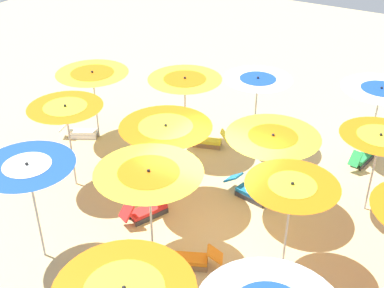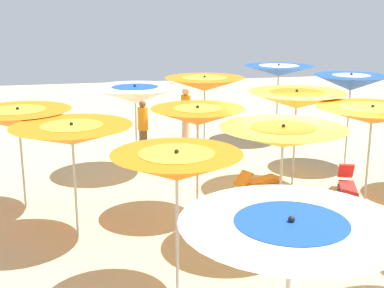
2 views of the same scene
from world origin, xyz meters
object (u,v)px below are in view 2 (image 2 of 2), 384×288
object	(u,v)px
beach_umbrella_5	(372,115)
beachgoer_0	(143,127)
beach_umbrella_11	(135,95)
beach_umbrella_3	(279,71)
beach_umbrella_10	(198,116)
beach_umbrella_6	(296,100)
beach_umbrella_13	(177,167)
beach_umbrella_2	(351,83)
lounger_5	(313,231)
beach_ball	(310,133)
beachgoer_1	(186,116)
beach_umbrella_12	(290,241)
beach_umbrella_7	(205,84)
beach_umbrella_9	(283,137)
beach_umbrella_14	(72,135)
lounger_2	(260,181)
lounger_1	(348,187)
beach_umbrella_15	(18,119)

from	to	relation	value
beach_umbrella_5	beachgoer_0	bearing A→B (deg)	37.51
beach_umbrella_11	beach_umbrella_3	bearing A→B (deg)	-62.65
beach_umbrella_10	beach_umbrella_6	bearing A→B (deg)	-66.04
beach_umbrella_3	beach_umbrella_13	size ratio (longest dim) A/B	1.10
beach_umbrella_2	lounger_5	world-z (taller)	beach_umbrella_2
beach_umbrella_2	beach_ball	world-z (taller)	beach_umbrella_2
beachgoer_1	beach_umbrella_12	bearing A→B (deg)	153.66
beach_umbrella_7	beach_ball	world-z (taller)	beach_umbrella_7
beach_ball	beach_umbrella_9	bearing A→B (deg)	151.05
beach_umbrella_11	beachgoer_1	size ratio (longest dim) A/B	1.23
beach_umbrella_14	beach_umbrella_5	bearing A→B (deg)	-90.19
beach_umbrella_7	beach_ball	bearing A→B (deg)	-68.28
lounger_5	beach_umbrella_5	bearing A→B (deg)	-135.49
lounger_5	lounger_2	bearing A→B (deg)	-80.80
beach_umbrella_2	beach_umbrella_3	distance (m)	3.33
beach_umbrella_2	lounger_1	world-z (taller)	beach_umbrella_2
beachgoer_1	beach_ball	world-z (taller)	beachgoer_1
beach_umbrella_5	beach_umbrella_11	xyz separation A→B (m)	(3.86, 4.41, -0.03)
lounger_2	beach_ball	bearing A→B (deg)	27.42
beach_umbrella_7	beach_umbrella_12	bearing A→B (deg)	171.01
beach_umbrella_12	beachgoer_1	size ratio (longest dim) A/B	1.20
beach_umbrella_3	beach_umbrella_7	bearing A→B (deg)	121.13
lounger_1	beach_umbrella_14	bearing A→B (deg)	-59.35
beach_umbrella_7	lounger_2	distance (m)	3.58
beachgoer_0	beach_umbrella_6	bearing A→B (deg)	93.82
beach_umbrella_5	beach_umbrella_10	world-z (taller)	beach_umbrella_10
lounger_2	beach_ball	xyz separation A→B (m)	(4.56, -3.43, -0.07)
beach_umbrella_3	beach_umbrella_10	distance (m)	7.00
beach_umbrella_14	lounger_2	bearing A→B (deg)	-68.21
lounger_5	beachgoer_0	xyz separation A→B (m)	(6.52, 2.30, 0.64)
beach_umbrella_6	beachgoer_0	distance (m)	4.85
beach_umbrella_6	beachgoer_0	size ratio (longest dim) A/B	1.45
beach_umbrella_11	beach_umbrella_15	size ratio (longest dim) A/B	1.03
beach_umbrella_13	lounger_5	distance (m)	3.46
beach_umbrella_6	beach_umbrella_14	world-z (taller)	beach_umbrella_6
beach_umbrella_3	beach_umbrella_6	size ratio (longest dim) A/B	1.04
beach_umbrella_15	beachgoer_1	xyz separation A→B (m)	(4.19, -4.42, -0.98)
beach_umbrella_9	lounger_1	size ratio (longest dim) A/B	1.77
beach_umbrella_10	beachgoer_1	size ratio (longest dim) A/B	1.22
beach_umbrella_10	beach_ball	xyz separation A→B (m)	(5.59, -5.19, -1.93)
beach_umbrella_14	lounger_1	xyz separation A→B (m)	(0.86, -6.10, -1.76)
beach_umbrella_12	beach_umbrella_13	world-z (taller)	beach_umbrella_12
beach_umbrella_9	beach_umbrella_12	bearing A→B (deg)	158.77
lounger_2	beach_umbrella_10	bearing A→B (deg)	-175.32
beach_umbrella_5	beachgoer_0	size ratio (longest dim) A/B	1.41
beach_umbrella_15	beachgoer_0	distance (m)	4.85
beachgoer_1	beach_umbrella_5	bearing A→B (deg)	-175.34
beach_umbrella_2	beach_umbrella_3	world-z (taller)	beach_umbrella_2
beach_umbrella_12	beach_umbrella_15	distance (m)	7.39
beach_umbrella_12	beach_umbrella_6	bearing A→B (deg)	-23.99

